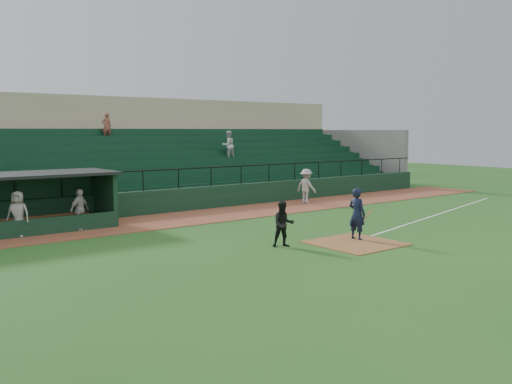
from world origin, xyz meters
TOP-DOWN VIEW (x-y plane):
  - ground at (0.00, 0.00)m, footprint 90.00×90.00m
  - warning_track at (0.00, 8.00)m, footprint 40.00×4.00m
  - home_plate_dirt at (0.00, -1.00)m, footprint 3.00×3.00m
  - foul_line at (8.00, 1.20)m, footprint 17.49×4.44m
  - stadium_structure at (-0.00, 16.46)m, footprint 38.00×13.08m
  - dugout at (-9.75, 9.56)m, footprint 8.90×3.20m
  - batter_at_plate at (0.58, -0.54)m, footprint 1.06×0.76m
  - umpire at (-2.50, 0.19)m, footprint 1.01×0.93m
  - runner at (6.30, 8.42)m, footprint 0.91×1.36m
  - dugout_player_a at (-7.10, 7.81)m, footprint 1.09×0.84m
  - dugout_player_b at (-9.50, 7.95)m, footprint 1.04×0.99m

SIDE VIEW (x-z plane):
  - ground at x=0.00m, z-range 0.00..0.00m
  - foul_line at x=8.00m, z-range 0.00..0.01m
  - warning_track at x=0.00m, z-range 0.00..0.03m
  - home_plate_dirt at x=0.00m, z-range 0.00..0.03m
  - umpire at x=-2.50m, z-range 0.00..1.65m
  - dugout_player_a at x=-7.10m, z-range 0.03..1.76m
  - dugout_player_b at x=-9.50m, z-range 0.03..1.83m
  - batter_at_plate at x=0.58m, z-range 0.00..2.00m
  - runner at x=6.30m, z-range 0.03..1.99m
  - dugout at x=-9.75m, z-range 0.12..2.54m
  - stadium_structure at x=0.00m, z-range -0.90..5.50m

